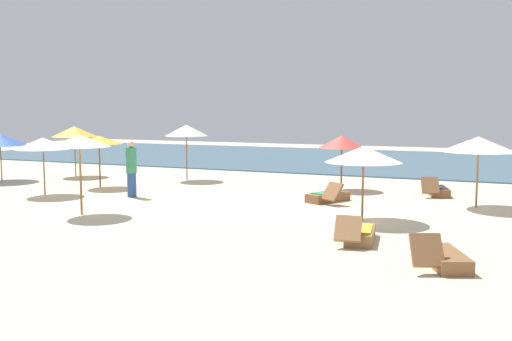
% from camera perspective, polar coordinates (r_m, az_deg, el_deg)
% --- Properties ---
extents(ground_plane, '(60.00, 60.00, 0.00)m').
position_cam_1_polar(ground_plane, '(17.96, -3.87, -3.43)').
color(ground_plane, beige).
extents(ocean_water, '(48.00, 16.00, 0.06)m').
position_cam_1_polar(ocean_water, '(33.85, 9.48, 1.07)').
color(ocean_water, '#3D6075').
rests_on(ocean_water, ground_plane).
extents(umbrella_0, '(1.72, 1.72, 2.02)m').
position_cam_1_polar(umbrella_0, '(21.29, 8.51, 2.84)').
color(umbrella_0, brown).
rests_on(umbrella_0, ground_plane).
extents(umbrella_1, '(2.04, 2.04, 2.01)m').
position_cam_1_polar(umbrella_1, '(15.48, 10.61, 1.59)').
color(umbrella_1, brown).
rests_on(umbrella_1, ground_plane).
extents(umbrella_2, '(1.80, 1.80, 2.32)m').
position_cam_1_polar(umbrella_2, '(24.07, -6.92, 3.97)').
color(umbrella_2, brown).
rests_on(umbrella_2, ground_plane).
extents(umbrella_3, '(1.79, 1.79, 1.96)m').
position_cam_1_polar(umbrella_3, '(22.54, -15.32, 2.94)').
color(umbrella_3, brown).
rests_on(umbrella_3, ground_plane).
extents(umbrella_4, '(2.19, 2.19, 2.16)m').
position_cam_1_polar(umbrella_4, '(18.50, 21.22, 2.44)').
color(umbrella_4, olive).
rests_on(umbrella_4, ground_plane).
extents(umbrella_5, '(1.95, 1.95, 2.22)m').
position_cam_1_polar(umbrella_5, '(26.52, -17.58, 3.71)').
color(umbrella_5, brown).
rests_on(umbrella_5, ground_plane).
extents(umbrella_6, '(2.28, 2.28, 1.96)m').
position_cam_1_polar(umbrella_6, '(25.86, -24.06, 2.81)').
color(umbrella_6, brown).
rests_on(umbrella_6, ground_plane).
extents(umbrella_7, '(1.86, 1.86, 2.00)m').
position_cam_1_polar(umbrella_7, '(21.06, -20.39, 2.53)').
color(umbrella_7, brown).
rests_on(umbrella_7, ground_plane).
extents(umbrella_8, '(1.72, 1.72, 2.26)m').
position_cam_1_polar(umbrella_8, '(16.82, -17.12, 2.81)').
color(umbrella_8, olive).
rests_on(umbrella_8, ground_plane).
extents(lounger_0, '(1.18, 1.76, 0.71)m').
position_cam_1_polar(lounger_0, '(11.58, 18.10, -8.25)').
color(lounger_0, brown).
rests_on(lounger_0, ground_plane).
extents(lounger_1, '(0.84, 1.77, 0.67)m').
position_cam_1_polar(lounger_1, '(13.22, 10.20, -6.23)').
color(lounger_1, olive).
rests_on(lounger_1, ground_plane).
extents(lounger_2, '(1.30, 1.76, 0.70)m').
position_cam_1_polar(lounger_2, '(18.62, 7.18, -2.57)').
color(lounger_2, brown).
rests_on(lounger_2, ground_plane).
extents(lounger_3, '(1.02, 1.79, 0.69)m').
position_cam_1_polar(lounger_3, '(20.78, 17.54, -1.90)').
color(lounger_3, brown).
rests_on(lounger_3, ground_plane).
extents(person_0, '(0.51, 0.51, 1.91)m').
position_cam_1_polar(person_0, '(19.86, -12.26, 0.18)').
color(person_0, '#2D4C8C').
rests_on(person_0, ground_plane).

